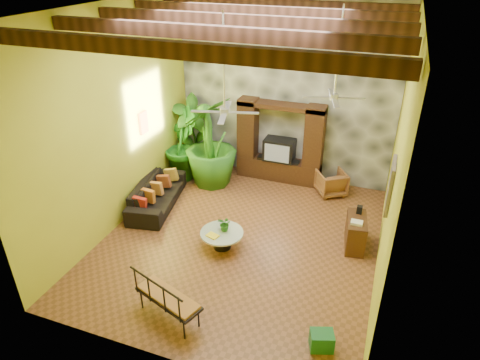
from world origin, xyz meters
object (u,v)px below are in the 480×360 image
at_px(entertainment_center, 280,148).
at_px(ceiling_fan_front, 225,101).
at_px(sofa, 157,194).
at_px(tall_plant_a, 193,135).
at_px(green_bin, 322,341).
at_px(tall_plant_c, 211,142).
at_px(coffee_table, 222,237).
at_px(wicker_armchair, 331,183).
at_px(tall_plant_b, 181,144).
at_px(side_console, 356,232).
at_px(ceiling_fan_back, 335,87).
at_px(iron_bench, 166,297).

relative_size(entertainment_center, ceiling_fan_front, 1.29).
distance_m(ceiling_fan_front, sofa, 4.00).
bearing_deg(tall_plant_a, green_bin, -47.25).
distance_m(tall_plant_c, green_bin, 6.24).
bearing_deg(coffee_table, sofa, 154.56).
bearing_deg(wicker_armchair, tall_plant_b, -25.99).
bearing_deg(side_console, green_bin, -101.51).
bearing_deg(ceiling_fan_back, tall_plant_c, 162.62).
relative_size(entertainment_center, sofa, 1.04).
bearing_deg(sofa, green_bin, -132.73).
bearing_deg(wicker_armchair, side_console, 80.08).
height_order(entertainment_center, tall_plant_b, entertainment_center).
bearing_deg(tall_plant_b, tall_plant_c, -4.06).
bearing_deg(green_bin, wicker_armchair, 97.95).
bearing_deg(coffee_table, ceiling_fan_back, 40.69).
distance_m(ceiling_fan_back, tall_plant_b, 5.00).
bearing_deg(ceiling_fan_front, coffee_table, -159.88).
relative_size(sofa, tall_plant_b, 1.13).
distance_m(sofa, tall_plant_a, 2.28).
bearing_deg(ceiling_fan_front, tall_plant_b, 132.19).
xyz_separation_m(sofa, coffee_table, (2.25, -1.07, -0.08)).
relative_size(entertainment_center, coffee_table, 2.50).
bearing_deg(ceiling_fan_back, sofa, -172.20).
height_order(sofa, tall_plant_b, tall_plant_b).
relative_size(ceiling_fan_back, wicker_armchair, 2.56).
xyz_separation_m(tall_plant_a, coffee_table, (2.18, -3.19, -0.89)).
xyz_separation_m(tall_plant_b, coffee_table, (2.34, -2.74, -0.76)).
relative_size(tall_plant_a, iron_bench, 1.65).
distance_m(side_console, green_bin, 3.06).
xyz_separation_m(ceiling_fan_front, coffee_table, (-0.11, -0.04, -3.15)).
height_order(ceiling_fan_back, green_bin, ceiling_fan_back).
height_order(wicker_armchair, coffee_table, wicker_armchair).
height_order(ceiling_fan_back, tall_plant_b, ceiling_fan_back).
height_order(entertainment_center, side_console, entertainment_center).
distance_m(entertainment_center, tall_plant_b, 2.78).
xyz_separation_m(wicker_armchair, green_bin, (0.73, -5.20, -0.16)).
bearing_deg(entertainment_center, tall_plant_a, -171.26).
distance_m(entertainment_center, ceiling_fan_front, 4.30).
xyz_separation_m(ceiling_fan_back, tall_plant_c, (-3.31, 1.04, -2.15)).
bearing_deg(tall_plant_b, entertainment_center, 17.47).
bearing_deg(side_console, iron_bench, -138.70).
relative_size(ceiling_fan_back, tall_plant_c, 0.74).
relative_size(tall_plant_c, side_console, 2.78).
relative_size(ceiling_fan_front, wicker_armchair, 2.56).
height_order(sofa, wicker_armchair, sofa).
distance_m(tall_plant_a, iron_bench, 5.93).
xyz_separation_m(coffee_table, side_console, (2.77, 1.06, 0.10)).
height_order(sofa, iron_bench, iron_bench).
height_order(sofa, coffee_table, sofa).
distance_m(ceiling_fan_back, iron_bench, 5.28).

